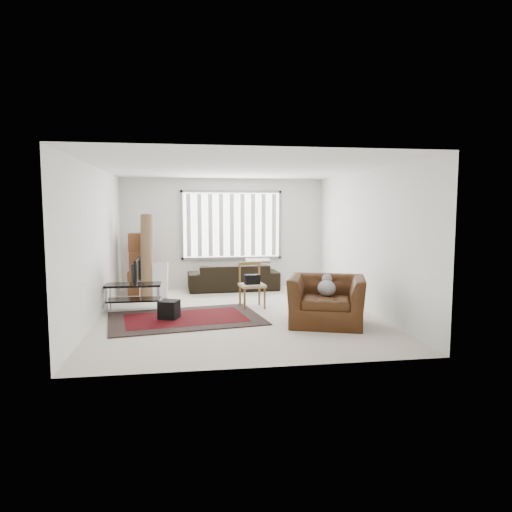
{
  "coord_description": "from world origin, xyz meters",
  "views": [
    {
      "loc": [
        -0.92,
        -8.41,
        1.97
      ],
      "look_at": [
        0.4,
        0.24,
        1.05
      ],
      "focal_mm": 32.0,
      "sensor_mm": 36.0,
      "label": 1
    }
  ],
  "objects_px": {
    "tv_stand": "(134,291)",
    "moving_boxes": "(141,266)",
    "armchair": "(326,297)",
    "sofa": "(233,273)",
    "side_chair": "(252,283)"
  },
  "relations": [
    {
      "from": "tv_stand",
      "to": "moving_boxes",
      "type": "height_order",
      "value": "moving_boxes"
    },
    {
      "from": "armchair",
      "to": "tv_stand",
      "type": "bearing_deg",
      "value": 174.07
    },
    {
      "from": "tv_stand",
      "to": "sofa",
      "type": "height_order",
      "value": "sofa"
    },
    {
      "from": "tv_stand",
      "to": "moving_boxes",
      "type": "xyz_separation_m",
      "value": [
        -0.02,
        1.75,
        0.28
      ]
    },
    {
      "from": "sofa",
      "to": "side_chair",
      "type": "distance_m",
      "value": 2.01
    },
    {
      "from": "tv_stand",
      "to": "armchair",
      "type": "relative_size",
      "value": 0.67
    },
    {
      "from": "sofa",
      "to": "armchair",
      "type": "height_order",
      "value": "armchair"
    },
    {
      "from": "moving_boxes",
      "to": "armchair",
      "type": "distance_m",
      "value": 4.75
    },
    {
      "from": "tv_stand",
      "to": "sofa",
      "type": "distance_m",
      "value": 2.88
    },
    {
      "from": "moving_boxes",
      "to": "armchair",
      "type": "height_order",
      "value": "moving_boxes"
    },
    {
      "from": "tv_stand",
      "to": "side_chair",
      "type": "distance_m",
      "value": 2.3
    },
    {
      "from": "moving_boxes",
      "to": "side_chair",
      "type": "height_order",
      "value": "moving_boxes"
    },
    {
      "from": "moving_boxes",
      "to": "sofa",
      "type": "distance_m",
      "value": 2.18
    },
    {
      "from": "tv_stand",
      "to": "side_chair",
      "type": "xyz_separation_m",
      "value": [
        2.3,
        -0.07,
        0.12
      ]
    },
    {
      "from": "moving_boxes",
      "to": "side_chair",
      "type": "xyz_separation_m",
      "value": [
        2.32,
        -1.83,
        -0.16
      ]
    }
  ]
}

